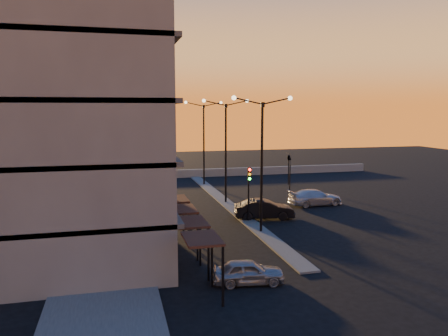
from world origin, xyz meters
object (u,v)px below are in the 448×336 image
Objects in this scene: car_hatchback at (248,272)px; car_wagon at (315,197)px; traffic_light_main at (249,185)px; car_sedan at (264,209)px; streetlamp_mid at (226,143)px.

car_hatchback is 19.23m from car_wagon.
traffic_light_main reaches higher than car_hatchback.
car_hatchback is at bearing 166.78° from car_sedan.
car_sedan reaches higher than car_wagon.
traffic_light_main reaches higher than car_sedan.
car_sedan is at bearing -76.78° from streetlamp_mid.
car_sedan is (1.50, -6.39, -4.82)m from streetlamp_mid.
car_hatchback is 0.72× the size of car_wagon.
streetlamp_mid is at bearing 66.70° from car_wagon.
car_wagon is (7.63, 4.32, -2.17)m from traffic_light_main.
streetlamp_mid is 1.92× the size of car_wagon.
car_hatchback is at bearing -107.50° from traffic_light_main.
car_hatchback is 0.76× the size of car_sedan.
car_sedan is (5.06, 12.05, 0.16)m from car_hatchback.
traffic_light_main is 2.70m from car_sedan.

